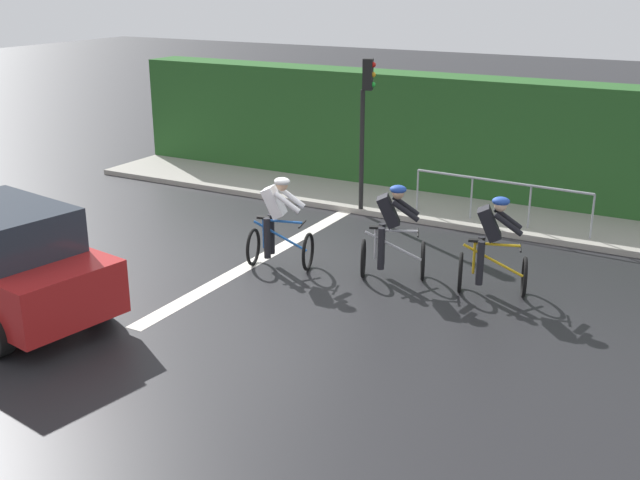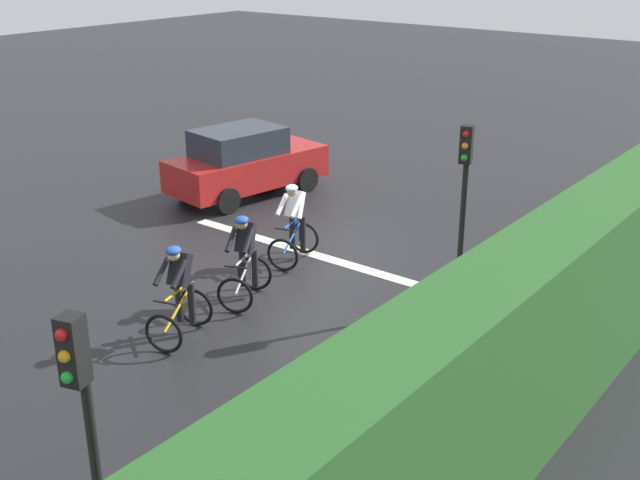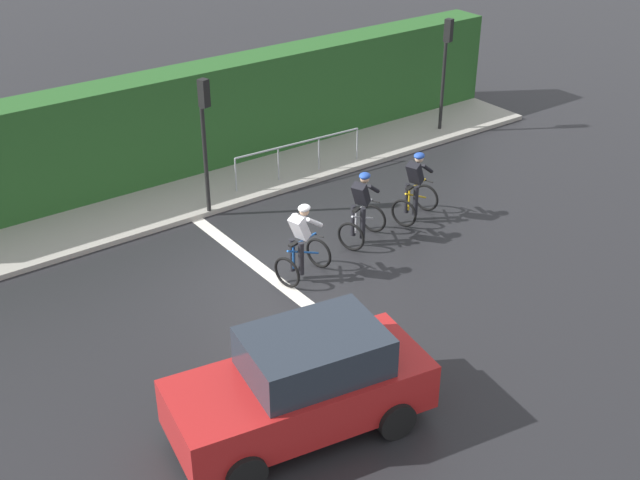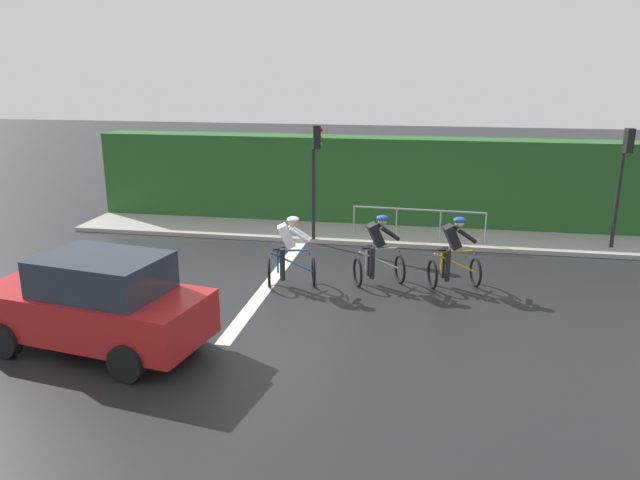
# 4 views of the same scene
# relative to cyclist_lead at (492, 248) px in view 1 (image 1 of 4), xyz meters

# --- Properties ---
(ground_plane) EXTENTS (80.00, 80.00, 0.00)m
(ground_plane) POSITION_rel_cyclist_lead_xyz_m (0.37, -4.07, -0.80)
(ground_plane) COLOR black
(sidewalk_kerb) EXTENTS (2.80, 18.48, 0.12)m
(sidewalk_kerb) POSITION_rel_cyclist_lead_xyz_m (-4.39, -2.07, -0.74)
(sidewalk_kerb) COLOR #9E998E
(sidewalk_kerb) RESTS_ON ground
(stone_wall_low) EXTENTS (0.44, 18.48, 0.67)m
(stone_wall_low) POSITION_rel_cyclist_lead_xyz_m (-5.29, -2.07, -0.46)
(stone_wall_low) COLOR tan
(stone_wall_low) RESTS_ON ground
(hedge_wall) EXTENTS (1.10, 18.48, 2.78)m
(hedge_wall) POSITION_rel_cyclist_lead_xyz_m (-5.59, -2.07, 0.59)
(hedge_wall) COLOR #265623
(hedge_wall) RESTS_ON ground
(road_marking_stop_line) EXTENTS (7.00, 0.30, 0.01)m
(road_marking_stop_line) POSITION_rel_cyclist_lead_xyz_m (0.37, -4.19, -0.79)
(road_marking_stop_line) COLOR silver
(road_marking_stop_line) RESTS_ON ground
(cyclist_lead) EXTENTS (0.97, 1.23, 1.66)m
(cyclist_lead) POSITION_rel_cyclist_lead_xyz_m (0.00, 0.00, 0.00)
(cyclist_lead) COLOR black
(cyclist_lead) RESTS_ON ground
(cyclist_second) EXTENTS (1.04, 1.26, 1.66)m
(cyclist_second) POSITION_rel_cyclist_lead_xyz_m (0.13, -1.71, 0.00)
(cyclist_second) COLOR black
(cyclist_second) RESTS_ON ground
(cyclist_mid) EXTENTS (0.93, 1.22, 1.66)m
(cyclist_mid) POSITION_rel_cyclist_lead_xyz_m (0.61, -3.68, 0.00)
(cyclist_mid) COLOR black
(cyclist_mid) RESTS_ON ground
(traffic_light_near_crossing) EXTENTS (0.25, 0.31, 3.34)m
(traffic_light_near_crossing) POSITION_rel_cyclist_lead_xyz_m (-3.06, -3.77, 1.43)
(traffic_light_near_crossing) COLOR black
(traffic_light_near_crossing) RESTS_ON ground
(pedestrian_railing_kerbside) EXTENTS (0.25, 3.74, 1.03)m
(pedestrian_railing_kerbside) POSITION_rel_cyclist_lead_xyz_m (-3.49, -0.89, -0.00)
(pedestrian_railing_kerbside) COLOR #999EA3
(pedestrian_railing_kerbside) RESTS_ON ground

